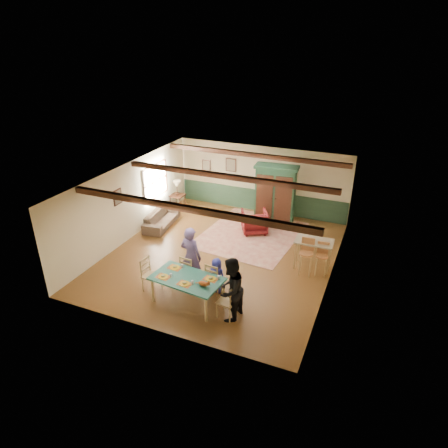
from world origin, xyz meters
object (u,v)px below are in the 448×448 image
at_px(bar_stool_left, 306,257).
at_px(person_child, 217,275).
at_px(armoire, 275,195).
at_px(end_table, 178,202).
at_px(person_man, 191,256).
at_px(sofa, 162,219).
at_px(armchair, 254,222).
at_px(cat, 203,283).
at_px(dining_table, 187,290).
at_px(dining_chair_far_right, 215,278).
at_px(dining_chair_end_right, 227,300).
at_px(counter_table, 313,254).
at_px(dining_chair_far_left, 190,270).
at_px(table_lamp, 177,188).
at_px(person_woman, 231,290).
at_px(dining_chair_end_left, 152,275).
at_px(bar_stool_right, 322,260).

bearing_deg(bar_stool_left, person_child, -142.47).
relative_size(armoire, end_table, 3.46).
distance_m(person_man, sofa, 4.17).
relative_size(armchair, sofa, 0.47).
relative_size(cat, sofa, 0.20).
relative_size(dining_table, dining_chair_far_right, 1.89).
relative_size(dining_chair_end_right, counter_table, 0.87).
height_order(dining_table, counter_table, counter_table).
bearing_deg(dining_chair_far_left, table_lamp, -51.24).
xyz_separation_m(person_child, armoire, (0.17, 5.08, 0.61)).
bearing_deg(cat, table_lamp, 130.75).
bearing_deg(person_man, person_woman, 154.13).
bearing_deg(dining_chair_end_left, dining_chair_far_right, -65.08).
height_order(dining_chair_far_right, person_man, person_man).
relative_size(dining_chair_far_right, dining_chair_end_left, 1.00).
relative_size(dining_chair_far_right, end_table, 1.52).
xyz_separation_m(dining_chair_far_left, dining_chair_far_right, (0.83, -0.09, 0.00)).
xyz_separation_m(cat, counter_table, (2.16, 3.28, -0.41)).
distance_m(dining_chair_far_right, end_table, 6.11).
distance_m(armoire, end_table, 4.10).
relative_size(dining_chair_end_left, dining_chair_end_right, 1.00).
distance_m(cat, bar_stool_left, 3.49).
distance_m(person_woman, armchair, 5.03).
bearing_deg(bar_stool_left, dining_chair_far_right, -141.34).
relative_size(person_man, end_table, 2.76).
xyz_separation_m(person_man, bar_stool_right, (3.37, 1.93, -0.39)).
relative_size(dining_table, cat, 5.00).
distance_m(dining_chair_end_left, counter_table, 4.93).
distance_m(dining_table, dining_chair_far_right, 0.87).
bearing_deg(dining_chair_end_right, dining_chair_end_left, -90.00).
xyz_separation_m(dining_table, cat, (0.56, -0.17, 0.49)).
bearing_deg(dining_chair_end_right, cat, -80.54).
relative_size(counter_table, bar_stool_left, 0.98).
relative_size(dining_table, dining_chair_end_left, 1.89).
bearing_deg(table_lamp, person_man, -56.85).
relative_size(person_woman, person_child, 1.64).
relative_size(table_lamp, counter_table, 0.53).
xyz_separation_m(sofa, counter_table, (5.87, -0.77, 0.19)).
xyz_separation_m(counter_table, bar_stool_right, (0.32, -0.30, 0.04)).
xyz_separation_m(dining_chair_far_left, armoire, (1.01, 5.07, 0.63)).
relative_size(sofa, bar_stool_right, 1.86).
distance_m(dining_table, counter_table, 4.13).
bearing_deg(end_table, dining_chair_far_right, -51.26).
bearing_deg(armoire, dining_chair_far_left, -105.92).
bearing_deg(cat, person_man, 136.55).
relative_size(dining_chair_end_left, person_woman, 0.58).
bearing_deg(bar_stool_left, dining_chair_end_right, -120.89).
height_order(dining_table, bar_stool_left, bar_stool_left).
relative_size(dining_chair_end_left, person_man, 0.55).
height_order(dining_chair_end_left, end_table, dining_chair_end_left).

